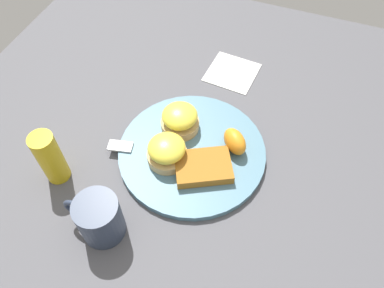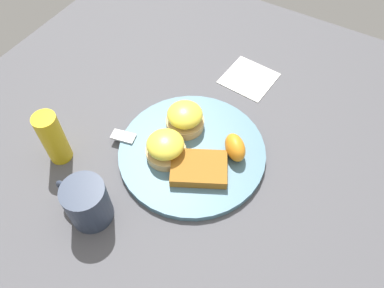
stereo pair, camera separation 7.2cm
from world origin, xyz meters
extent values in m
plane|color=#4C4C51|center=(0.00, 0.00, 0.00)|extent=(1.10, 1.10, 0.00)
cylinder|color=slate|center=(0.00, 0.00, 0.01)|extent=(0.29, 0.29, 0.01)
cylinder|color=tan|center=(0.04, -0.05, 0.02)|extent=(0.08, 0.08, 0.02)
ellipsoid|color=yellow|center=(0.04, -0.05, 0.05)|extent=(0.07, 0.07, 0.03)
cylinder|color=tan|center=(0.04, 0.04, 0.02)|extent=(0.08, 0.08, 0.02)
ellipsoid|color=yellow|center=(0.04, 0.04, 0.05)|extent=(0.07, 0.07, 0.03)
cube|color=#9D621F|center=(-0.04, 0.04, 0.02)|extent=(0.13, 0.11, 0.02)
ellipsoid|color=orange|center=(-0.08, -0.03, 0.04)|extent=(0.07, 0.07, 0.04)
cube|color=silver|center=(-0.01, 0.01, 0.02)|extent=(0.12, 0.04, 0.00)
cube|color=silver|center=(0.14, 0.04, 0.02)|extent=(0.05, 0.03, 0.00)
cylinder|color=#2D384C|center=(0.09, 0.20, 0.04)|extent=(0.07, 0.07, 0.09)
torus|color=#2D384C|center=(0.13, 0.20, 0.05)|extent=(0.05, 0.01, 0.05)
cube|color=white|center=(-0.01, -0.25, 0.00)|extent=(0.12, 0.12, 0.00)
cylinder|color=gold|center=(0.22, 0.14, 0.06)|extent=(0.04, 0.04, 0.12)
camera|label=1|loc=(-0.15, 0.39, 0.62)|focal=35.00mm
camera|label=2|loc=(-0.21, 0.36, 0.62)|focal=35.00mm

